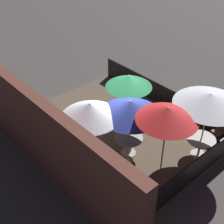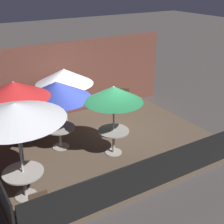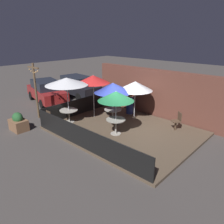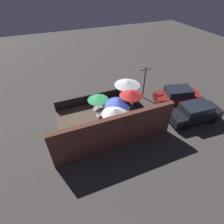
# 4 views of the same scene
# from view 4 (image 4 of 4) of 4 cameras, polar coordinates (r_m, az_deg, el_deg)

# --- Properties ---
(ground_plane) EXTENTS (60.00, 60.00, 0.00)m
(ground_plane) POSITION_cam_4_polar(r_m,az_deg,el_deg) (14.96, -3.32, -3.01)
(ground_plane) COLOR #423D3A
(patio_deck) EXTENTS (7.14, 5.48, 0.12)m
(patio_deck) POSITION_cam_4_polar(r_m,az_deg,el_deg) (14.92, -3.33, -2.84)
(patio_deck) COLOR brown
(patio_deck) RESTS_ON ground_plane
(building_wall) EXTENTS (8.74, 0.36, 2.86)m
(building_wall) POSITION_cam_4_polar(r_m,az_deg,el_deg) (11.97, 1.23, -6.78)
(building_wall) COLOR brown
(building_wall) RESTS_ON ground_plane
(fence_front) EXTENTS (6.94, 0.05, 0.95)m
(fence_front) POSITION_cam_4_polar(r_m,az_deg,el_deg) (16.63, -6.52, 4.31)
(fence_front) COLOR black
(fence_front) RESTS_ON patio_deck
(fence_side_left) EXTENTS (0.05, 5.28, 0.95)m
(fence_side_left) POSITION_cam_4_polar(r_m,az_deg,el_deg) (15.76, 8.75, 1.87)
(fence_side_left) COLOR black
(fence_side_left) RESTS_ON patio_deck
(patio_umbrella_0) EXTENTS (2.06, 2.06, 2.18)m
(patio_umbrella_0) POSITION_cam_4_polar(r_m,az_deg,el_deg) (13.68, 1.90, 3.41)
(patio_umbrella_0) COLOR #B2B2B7
(patio_umbrella_0) RESTS_ON patio_deck
(patio_umbrella_1) EXTENTS (1.71, 1.71, 2.15)m
(patio_umbrella_1) POSITION_cam_4_polar(r_m,az_deg,el_deg) (14.21, -4.64, 4.81)
(patio_umbrella_1) COLOR #B2B2B7
(patio_umbrella_1) RESTS_ON patio_deck
(patio_umbrella_2) EXTENTS (2.26, 2.26, 2.49)m
(patio_umbrella_2) POSITION_cam_4_polar(r_m,az_deg,el_deg) (15.44, 5.04, 9.45)
(patio_umbrella_2) COLOR #B2B2B7
(patio_umbrella_2) RESTS_ON patio_deck
(patio_umbrella_3) EXTENTS (1.88, 1.88, 2.48)m
(patio_umbrella_3) POSITION_cam_4_polar(r_m,az_deg,el_deg) (14.16, 6.26, 6.15)
(patio_umbrella_3) COLOR #B2B2B7
(patio_umbrella_3) RESTS_ON patio_deck
(patio_umbrella_4) EXTENTS (1.93, 1.93, 2.20)m
(patio_umbrella_4) POSITION_cam_4_polar(r_m,az_deg,el_deg) (12.67, 0.91, 0.23)
(patio_umbrella_4) COLOR #B2B2B7
(patio_umbrella_4) RESTS_ON patio_deck
(dining_table_0) EXTENTS (0.96, 0.96, 0.70)m
(dining_table_0) POSITION_cam_4_polar(r_m,az_deg,el_deg) (14.51, 1.78, -0.96)
(dining_table_0) COLOR #9E998E
(dining_table_0) RESTS_ON patio_deck
(dining_table_1) EXTENTS (0.94, 0.94, 0.77)m
(dining_table_1) POSITION_cam_4_polar(r_m,az_deg,el_deg) (14.98, -4.39, 0.68)
(dining_table_1) COLOR #9E998E
(dining_table_1) RESTS_ON patio_deck
(dining_table_2) EXTENTS (0.99, 0.99, 0.71)m
(dining_table_2) POSITION_cam_4_polar(r_m,az_deg,el_deg) (16.36, 4.70, 4.20)
(dining_table_2) COLOR #9E998E
(dining_table_2) RESTS_ON patio_deck
(patio_chair_0) EXTENTS (0.56, 0.56, 0.95)m
(patio_chair_0) POSITION_cam_4_polar(r_m,az_deg,el_deg) (12.96, -9.26, -7.92)
(patio_chair_0) COLOR #4C3828
(patio_chair_0) RESTS_ON patio_deck
(patio_chair_1) EXTENTS (0.41, 0.41, 0.95)m
(patio_chair_1) POSITION_cam_4_polar(r_m,az_deg,el_deg) (17.22, 3.21, 6.06)
(patio_chair_1) COLOR #4C3828
(patio_chair_1) RESTS_ON patio_deck
(patron_0) EXTENTS (0.53, 0.53, 1.25)m
(patron_0) POSITION_cam_4_polar(r_m,az_deg,el_deg) (14.18, 7.75, -2.51)
(patron_0) COLOR #333338
(patron_0) RESTS_ON patio_deck
(patron_1) EXTENTS (0.55, 0.55, 1.26)m
(patron_1) POSITION_cam_4_polar(r_m,az_deg,el_deg) (13.46, 4.98, -5.08)
(patron_1) COLOR navy
(patron_1) RESTS_ON patio_deck
(planter_box) EXTENTS (0.97, 0.68, 0.98)m
(planter_box) POSITION_cam_4_polar(r_m,az_deg,el_deg) (18.71, 5.07, 8.08)
(planter_box) COLOR brown
(planter_box) RESTS_ON ground_plane
(light_post) EXTENTS (1.10, 0.12, 3.25)m
(light_post) POSITION_cam_4_polar(r_m,az_deg,el_deg) (17.18, 10.54, 9.99)
(light_post) COLOR brown
(light_post) RESTS_ON ground_plane
(parked_car_0) EXTENTS (4.50, 2.60, 1.62)m
(parked_car_0) POSITION_cam_4_polar(r_m,az_deg,el_deg) (17.65, 20.57, 5.07)
(parked_car_0) COLOR maroon
(parked_car_0) RESTS_ON ground_plane
(parked_car_1) EXTENTS (4.57, 2.06, 1.62)m
(parked_car_1) POSITION_cam_4_polar(r_m,az_deg,el_deg) (16.06, 25.39, -0.10)
(parked_car_1) COLOR black
(parked_car_1) RESTS_ON ground_plane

